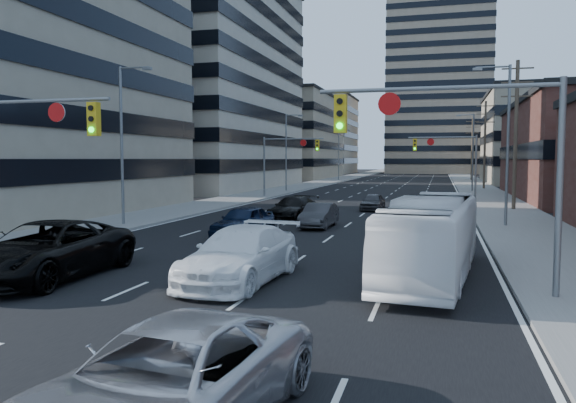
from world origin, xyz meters
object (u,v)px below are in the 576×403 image
Objects in this scene: white_van at (240,255)px; transit_bus at (432,237)px; silver_suv at (169,382)px; sedan_blue at (243,221)px; black_pickup at (46,250)px.

white_van is 0.62× the size of transit_bus.
transit_bus is (3.35, 11.62, 0.56)m from silver_suv.
sedan_blue reaches higher than silver_suv.
black_pickup reaches higher than white_van.
silver_suv is at bearing -71.63° from white_van.
white_van reaches higher than silver_suv.
white_van is at bearing -63.72° from sedan_blue.
white_van is 1.30× the size of sedan_blue.
sedan_blue is at bearing 113.80° from silver_suv.
black_pickup is at bearing -97.33° from sedan_blue.
white_van is 9.77m from silver_suv.
black_pickup is 6.28m from white_van.
white_van is at bearing -153.29° from transit_bus.
silver_suv is at bearing -99.86° from transit_bus.
white_van is 10.24m from sedan_blue.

